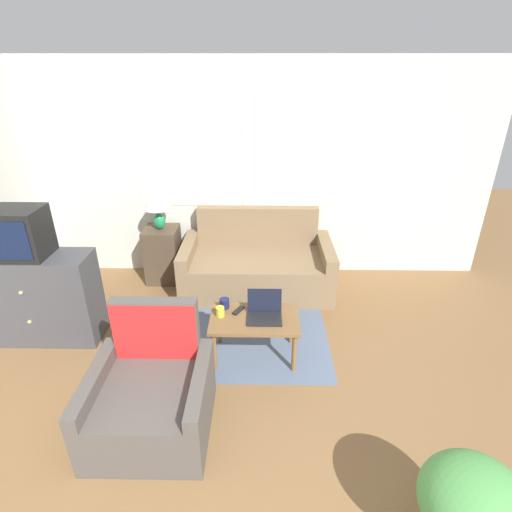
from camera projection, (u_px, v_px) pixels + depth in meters
name	position (u px, v px, depth m)	size (l,w,h in m)	color
wall_back	(241.00, 173.00, 4.84)	(6.10, 0.06, 2.60)	silver
rug	(256.00, 317.00, 4.36)	(1.46, 2.02, 0.01)	slate
couch	(257.00, 266.00, 4.86)	(1.77, 0.92, 0.92)	#846B4C
armchair	(152.00, 396.00, 2.98)	(0.86, 0.83, 0.93)	#514C47
tv_dresser	(37.00, 298.00, 3.87)	(1.14, 0.43, 0.91)	#424247
television	(19.00, 233.00, 3.57)	(0.46, 0.38, 0.46)	black
side_table	(163.00, 254.00, 4.99)	(0.41, 0.41, 0.69)	#4C3D2D
table_lamp	(157.00, 203.00, 4.70)	(0.32, 0.32, 0.48)	#1E8451
coffee_table	(255.00, 323.00, 3.64)	(0.81, 0.50, 0.43)	brown
laptop	(264.00, 312.00, 3.61)	(0.31, 0.28, 0.23)	black
cup_navy	(220.00, 312.00, 3.62)	(0.08, 0.08, 0.09)	gold
cup_yellow	(224.00, 303.00, 3.74)	(0.09, 0.09, 0.09)	#191E4C
tv_remote	(239.00, 310.00, 3.70)	(0.11, 0.15, 0.02)	black
potted_plant	(473.00, 508.00, 2.08)	(0.57, 0.57, 0.68)	#996B42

